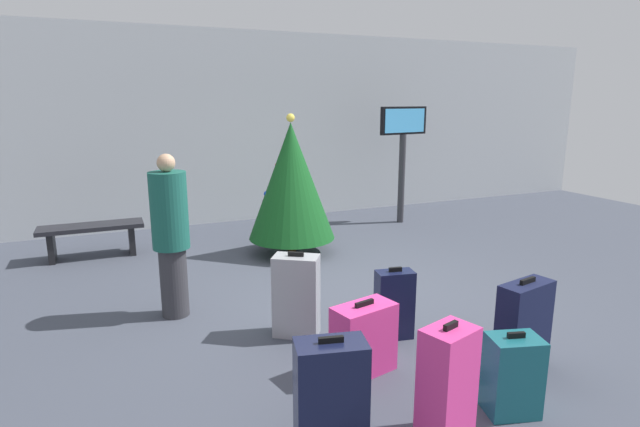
{
  "coord_description": "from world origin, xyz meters",
  "views": [
    {
      "loc": [
        -2.5,
        -4.82,
        2.21
      ],
      "look_at": [
        -0.21,
        0.5,
        0.9
      ],
      "focal_mm": 28.16,
      "sensor_mm": 36.0,
      "label": 1
    }
  ],
  "objects": [
    {
      "name": "back_wall",
      "position": [
        0.0,
        4.3,
        1.71
      ],
      "size": [
        16.0,
        0.2,
        3.43
      ],
      "primitive_type": "cube",
      "color": "#B7BCC1",
      "rests_on": "ground_plane"
    },
    {
      "name": "suitcase_0",
      "position": [
        0.58,
        -1.94,
        0.38
      ],
      "size": [
        0.54,
        0.31,
        0.79
      ],
      "color": "#141938",
      "rests_on": "ground_plane"
    },
    {
      "name": "waiting_bench",
      "position": [
        -2.77,
        2.82,
        0.36
      ],
      "size": [
        1.4,
        0.44,
        0.48
      ],
      "color": "black",
      "rests_on": "ground_plane"
    },
    {
      "name": "ground_plane",
      "position": [
        0.0,
        0.0,
        0.0
      ],
      "size": [
        16.0,
        16.0,
        0.0
      ],
      "primitive_type": "plane",
      "color": "#424754"
    },
    {
      "name": "flight_info_kiosk",
      "position": [
        2.44,
        2.91,
        1.49
      ],
      "size": [
        1.0,
        0.23,
        2.1
      ],
      "color": "#333338",
      "rests_on": "ground_plane"
    },
    {
      "name": "suitcase_4",
      "position": [
        -0.94,
        -0.62,
        0.4
      ],
      "size": [
        0.49,
        0.44,
        0.83
      ],
      "color": "#9EA0A5",
      "rests_on": "ground_plane"
    },
    {
      "name": "suitcase_5",
      "position": [
        -1.27,
        -2.15,
        0.35
      ],
      "size": [
        0.51,
        0.36,
        0.74
      ],
      "color": "#141938",
      "rests_on": "ground_plane"
    },
    {
      "name": "holiday_tree",
      "position": [
        -0.07,
        1.87,
        1.07
      ],
      "size": [
        1.25,
        1.25,
        2.03
      ],
      "color": "#4C3319",
      "rests_on": "ground_plane"
    },
    {
      "name": "suitcase_3",
      "position": [
        0.04,
        -2.39,
        0.29
      ],
      "size": [
        0.42,
        0.35,
        0.62
      ],
      "color": "#19606B",
      "rests_on": "ground_plane"
    },
    {
      "name": "suitcase_2",
      "position": [
        -0.11,
        -1.04,
        0.33
      ],
      "size": [
        0.38,
        0.25,
        0.7
      ],
      "color": "#141938",
      "rests_on": "ground_plane"
    },
    {
      "name": "suitcase_1",
      "position": [
        -0.58,
        -2.45,
        0.4
      ],
      "size": [
        0.4,
        0.34,
        0.84
      ],
      "color": "#E5388C",
      "rests_on": "ground_plane"
    },
    {
      "name": "traveller_0",
      "position": [
        -1.95,
        0.3,
        0.89
      ],
      "size": [
        0.53,
        0.53,
        1.7
      ],
      "color": "#333338",
      "rests_on": "ground_plane"
    },
    {
      "name": "suitcase_6",
      "position": [
        -0.67,
        -1.48,
        0.29
      ],
      "size": [
        0.57,
        0.38,
        0.63
      ],
      "color": "#E5388C",
      "rests_on": "ground_plane"
    }
  ]
}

